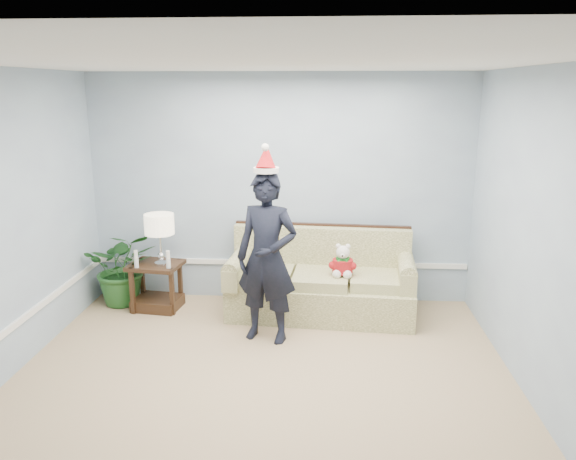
% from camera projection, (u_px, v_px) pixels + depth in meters
% --- Properties ---
extents(room_shell, '(4.54, 5.04, 2.74)m').
position_uv_depth(room_shell, '(253.00, 249.00, 4.20)').
color(room_shell, tan).
rests_on(room_shell, ground).
extents(wainscot_trim, '(4.49, 4.99, 0.06)m').
position_uv_depth(wainscot_trim, '(153.00, 300.00, 5.64)').
color(wainscot_trim, white).
rests_on(wainscot_trim, room_shell).
extents(sofa, '(2.13, 1.03, 0.97)m').
position_uv_depth(sofa, '(321.00, 284.00, 6.42)').
color(sofa, brown).
rests_on(sofa, room_shell).
extents(side_table, '(0.63, 0.55, 0.55)m').
position_uv_depth(side_table, '(157.00, 291.00, 6.56)').
color(side_table, '#3D2916').
rests_on(side_table, room_shell).
extents(table_lamp, '(0.33, 0.33, 0.59)m').
position_uv_depth(table_lamp, '(159.00, 226.00, 6.31)').
color(table_lamp, silver).
rests_on(table_lamp, side_table).
extents(candle_pair, '(0.42, 0.05, 0.20)m').
position_uv_depth(candle_pair, '(152.00, 260.00, 6.29)').
color(candle_pair, silver).
rests_on(candle_pair, side_table).
extents(houseplant, '(0.95, 0.87, 0.90)m').
position_uv_depth(houseplant, '(123.00, 267.00, 6.66)').
color(houseplant, '#205421').
rests_on(houseplant, room_shell).
extents(man, '(0.72, 0.57, 1.74)m').
position_uv_depth(man, '(267.00, 258.00, 5.60)').
color(man, black).
rests_on(man, room_shell).
extents(santa_hat, '(0.27, 0.30, 0.29)m').
position_uv_depth(santa_hat, '(266.00, 159.00, 5.37)').
color(santa_hat, silver).
rests_on(santa_hat, man).
extents(teddy_bear, '(0.24, 0.26, 0.37)m').
position_uv_depth(teddy_bear, '(343.00, 264.00, 6.16)').
color(teddy_bear, silver).
rests_on(teddy_bear, sofa).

